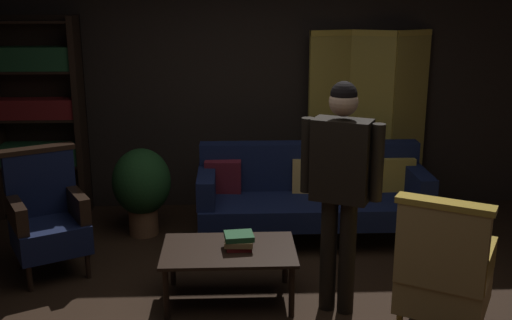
{
  "coord_description": "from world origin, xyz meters",
  "views": [
    {
      "loc": [
        -0.21,
        -4.04,
        2.3
      ],
      "look_at": [
        0.0,
        0.8,
        0.95
      ],
      "focal_mm": 43.31,
      "sensor_mm": 36.0,
      "label": 1
    }
  ],
  "objects": [
    {
      "name": "coffee_table",
      "position": [
        -0.23,
        0.23,
        0.37
      ],
      "size": [
        1.0,
        0.64,
        0.42
      ],
      "color": "black",
      "rests_on": "ground_plane"
    },
    {
      "name": "folding_screen",
      "position": [
        1.24,
        2.21,
        0.99
      ],
      "size": [
        1.28,
        0.25,
        1.9
      ],
      "color": "#B29338",
      "rests_on": "ground_plane"
    },
    {
      "name": "back_wall",
      "position": [
        0.0,
        2.45,
        1.4
      ],
      "size": [
        7.2,
        0.1,
        2.8
      ],
      "primitive_type": "cube",
      "color": "black",
      "rests_on": "ground_plane"
    },
    {
      "name": "book_green_cloth",
      "position": [
        -0.15,
        0.25,
        0.51
      ],
      "size": [
        0.23,
        0.2,
        0.04
      ],
      "primitive_type": "cube",
      "rotation": [
        0.0,
        0.0,
        0.11
      ],
      "color": "#1E4C28",
      "rests_on": "book_tan_leather"
    },
    {
      "name": "armchair_wing_left",
      "position": [
        -1.73,
        0.8,
        0.49
      ],
      "size": [
        0.78,
        0.78,
        1.04
      ],
      "color": "black",
      "rests_on": "ground_plane"
    },
    {
      "name": "book_tan_leather",
      "position": [
        -0.15,
        0.25,
        0.47
      ],
      "size": [
        0.22,
        0.21,
        0.04
      ],
      "primitive_type": "cube",
      "rotation": [
        0.0,
        0.0,
        -0.06
      ],
      "color": "#9E7A47",
      "rests_on": "book_red_leather"
    },
    {
      "name": "standing_figure",
      "position": [
        0.56,
        0.05,
        1.03
      ],
      "size": [
        0.54,
        0.36,
        1.7
      ],
      "color": "black",
      "rests_on": "ground_plane"
    },
    {
      "name": "ground_plane",
      "position": [
        0.0,
        0.0,
        0.0
      ],
      "size": [
        10.0,
        10.0,
        0.0
      ],
      "primitive_type": "plane",
      "color": "black"
    },
    {
      "name": "book_red_leather",
      "position": [
        -0.15,
        0.25,
        0.44
      ],
      "size": [
        0.18,
        0.19,
        0.03
      ],
      "primitive_type": "cube",
      "rotation": [
        0.0,
        0.0,
        -0.0
      ],
      "color": "maroon",
      "rests_on": "coffee_table"
    },
    {
      "name": "bookshelf",
      "position": [
        -2.15,
        2.19,
        1.08
      ],
      "size": [
        0.9,
        0.32,
        2.05
      ],
      "color": "black",
      "rests_on": "ground_plane"
    },
    {
      "name": "armchair_gilt_accent",
      "position": [
        1.19,
        -0.37,
        0.49
      ],
      "size": [
        0.79,
        0.79,
        1.04
      ],
      "color": "gold",
      "rests_on": "ground_plane"
    },
    {
      "name": "velvet_couch",
      "position": [
        0.55,
        1.45,
        0.45
      ],
      "size": [
        2.12,
        0.78,
        0.88
      ],
      "color": "black",
      "rests_on": "ground_plane"
    },
    {
      "name": "potted_plant",
      "position": [
        -1.06,
        1.59,
        0.49
      ],
      "size": [
        0.56,
        0.56,
        0.85
      ],
      "color": "brown",
      "rests_on": "ground_plane"
    }
  ]
}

